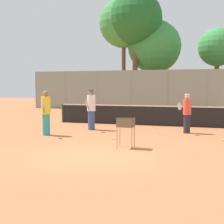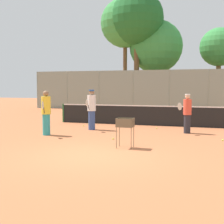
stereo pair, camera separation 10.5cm
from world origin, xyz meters
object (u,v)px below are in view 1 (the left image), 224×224
at_px(player_yellow_shirt, 46,112).
at_px(ball_cart, 126,125).
at_px(player_red_cap, 91,109).
at_px(tennis_net, 144,115).
at_px(player_white_outfit, 187,113).

distance_m(player_yellow_shirt, ball_cart, 4.28).
bearing_deg(player_red_cap, player_yellow_shirt, -29.17).
distance_m(player_red_cap, player_yellow_shirt, 2.47).
height_order(player_red_cap, player_yellow_shirt, player_red_cap).
relative_size(tennis_net, ball_cart, 9.59).
xyz_separation_m(player_red_cap, player_yellow_shirt, (-1.24, -2.13, -0.02)).
xyz_separation_m(player_red_cap, ball_cart, (2.69, -3.81, -0.22)).
bearing_deg(player_yellow_shirt, player_white_outfit, 96.05).
xyz_separation_m(tennis_net, player_red_cap, (-2.10, -2.44, 0.44)).
distance_m(player_white_outfit, player_yellow_shirt, 6.15).
relative_size(player_yellow_shirt, ball_cart, 1.87).
height_order(player_red_cap, ball_cart, player_red_cap).
distance_m(player_white_outfit, ball_cart, 4.39).
bearing_deg(player_red_cap, ball_cart, 36.23).
xyz_separation_m(tennis_net, ball_cart, (0.59, -6.25, 0.21)).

